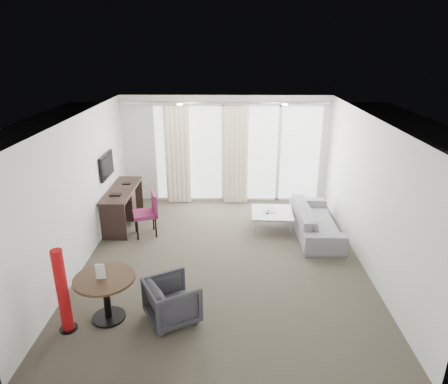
{
  "coord_description": "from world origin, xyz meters",
  "views": [
    {
      "loc": [
        0.1,
        -6.46,
        3.77
      ],
      "look_at": [
        0.0,
        0.6,
        1.1
      ],
      "focal_mm": 32.0,
      "sensor_mm": 36.0,
      "label": 1
    }
  ],
  "objects_px": {
    "coffee_table": "(272,220)",
    "rattan_chair_b": "(311,169)",
    "desk_chair": "(145,215)",
    "tub_armchair": "(172,301)",
    "round_table": "(107,298)",
    "sofa": "(316,220)",
    "desk": "(123,206)",
    "rattan_chair_a": "(246,168)",
    "red_lamp": "(62,291)"
  },
  "relations": [
    {
      "from": "desk_chair",
      "to": "round_table",
      "type": "distance_m",
      "value": 2.68
    },
    {
      "from": "desk",
      "to": "sofa",
      "type": "xyz_separation_m",
      "value": [
        4.11,
        -0.44,
        -0.1
      ]
    },
    {
      "from": "desk_chair",
      "to": "round_table",
      "type": "bearing_deg",
      "value": -108.45
    },
    {
      "from": "tub_armchair",
      "to": "round_table",
      "type": "bearing_deg",
      "value": 60.39
    },
    {
      "from": "desk_chair",
      "to": "tub_armchair",
      "type": "distance_m",
      "value": 2.85
    },
    {
      "from": "sofa",
      "to": "rattan_chair_a",
      "type": "relative_size",
      "value": 2.43
    },
    {
      "from": "desk",
      "to": "coffee_table",
      "type": "xyz_separation_m",
      "value": [
        3.22,
        -0.22,
        -0.21
      ]
    },
    {
      "from": "round_table",
      "to": "coffee_table",
      "type": "height_order",
      "value": "round_table"
    },
    {
      "from": "rattan_chair_a",
      "to": "desk",
      "type": "bearing_deg",
      "value": -125.68
    },
    {
      "from": "round_table",
      "to": "rattan_chair_b",
      "type": "xyz_separation_m",
      "value": [
        4.01,
        5.8,
        0.11
      ]
    },
    {
      "from": "round_table",
      "to": "rattan_chair_b",
      "type": "distance_m",
      "value": 7.05
    },
    {
      "from": "tub_armchair",
      "to": "coffee_table",
      "type": "relative_size",
      "value": 0.81
    },
    {
      "from": "round_table",
      "to": "rattan_chair_a",
      "type": "height_order",
      "value": "rattan_chair_a"
    },
    {
      "from": "coffee_table",
      "to": "rattan_chair_b",
      "type": "relative_size",
      "value": 0.94
    },
    {
      "from": "rattan_chair_a",
      "to": "tub_armchair",
      "type": "bearing_deg",
      "value": -92.31
    },
    {
      "from": "coffee_table",
      "to": "sofa",
      "type": "xyz_separation_m",
      "value": [
        0.89,
        -0.22,
        0.11
      ]
    },
    {
      "from": "red_lamp",
      "to": "rattan_chair_a",
      "type": "relative_size",
      "value": 1.47
    },
    {
      "from": "desk_chair",
      "to": "round_table",
      "type": "relative_size",
      "value": 1.06
    },
    {
      "from": "round_table",
      "to": "red_lamp",
      "type": "bearing_deg",
      "value": -153.5
    },
    {
      "from": "desk_chair",
      "to": "tub_armchair",
      "type": "bearing_deg",
      "value": -89.21
    },
    {
      "from": "desk_chair",
      "to": "rattan_chair_a",
      "type": "relative_size",
      "value": 1.07
    },
    {
      "from": "round_table",
      "to": "rattan_chair_a",
      "type": "distance_m",
      "value": 6.36
    },
    {
      "from": "rattan_chair_b",
      "to": "red_lamp",
      "type": "bearing_deg",
      "value": -140.55
    },
    {
      "from": "sofa",
      "to": "rattan_chair_b",
      "type": "height_order",
      "value": "rattan_chair_b"
    },
    {
      "from": "round_table",
      "to": "tub_armchair",
      "type": "distance_m",
      "value": 0.94
    },
    {
      "from": "red_lamp",
      "to": "sofa",
      "type": "height_order",
      "value": "red_lamp"
    },
    {
      "from": "round_table",
      "to": "coffee_table",
      "type": "xyz_separation_m",
      "value": [
        2.66,
        3.01,
        -0.15
      ]
    },
    {
      "from": "round_table",
      "to": "red_lamp",
      "type": "height_order",
      "value": "red_lamp"
    },
    {
      "from": "round_table",
      "to": "rattan_chair_a",
      "type": "relative_size",
      "value": 1.01
    },
    {
      "from": "red_lamp",
      "to": "coffee_table",
      "type": "height_order",
      "value": "red_lamp"
    },
    {
      "from": "coffee_table",
      "to": "rattan_chair_b",
      "type": "bearing_deg",
      "value": 64.17
    },
    {
      "from": "desk",
      "to": "rattan_chair_b",
      "type": "distance_m",
      "value": 5.25
    },
    {
      "from": "red_lamp",
      "to": "tub_armchair",
      "type": "relative_size",
      "value": 1.8
    },
    {
      "from": "sofa",
      "to": "rattan_chair_a",
      "type": "height_order",
      "value": "rattan_chair_a"
    },
    {
      "from": "coffee_table",
      "to": "rattan_chair_b",
      "type": "xyz_separation_m",
      "value": [
        1.35,
        2.79,
        0.26
      ]
    },
    {
      "from": "red_lamp",
      "to": "rattan_chair_b",
      "type": "relative_size",
      "value": 1.37
    },
    {
      "from": "tub_armchair",
      "to": "coffee_table",
      "type": "height_order",
      "value": "tub_armchair"
    },
    {
      "from": "tub_armchair",
      "to": "sofa",
      "type": "xyz_separation_m",
      "value": [
        2.6,
        2.8,
        -0.01
      ]
    },
    {
      "from": "tub_armchair",
      "to": "coffee_table",
      "type": "distance_m",
      "value": 3.48
    },
    {
      "from": "desk_chair",
      "to": "rattan_chair_b",
      "type": "relative_size",
      "value": 0.99
    },
    {
      "from": "rattan_chair_b",
      "to": "sofa",
      "type": "bearing_deg",
      "value": -112.67
    },
    {
      "from": "rattan_chair_b",
      "to": "round_table",
      "type": "bearing_deg",
      "value": -138.52
    },
    {
      "from": "red_lamp",
      "to": "coffee_table",
      "type": "relative_size",
      "value": 1.45
    },
    {
      "from": "tub_armchair",
      "to": "sofa",
      "type": "height_order",
      "value": "tub_armchair"
    },
    {
      "from": "round_table",
      "to": "sofa",
      "type": "xyz_separation_m",
      "value": [
        3.54,
        2.79,
        -0.04
      ]
    },
    {
      "from": "red_lamp",
      "to": "rattan_chair_b",
      "type": "height_order",
      "value": "red_lamp"
    },
    {
      "from": "desk_chair",
      "to": "tub_armchair",
      "type": "relative_size",
      "value": 1.31
    },
    {
      "from": "red_lamp",
      "to": "rattan_chair_a",
      "type": "xyz_separation_m",
      "value": [
        2.71,
        6.22,
        -0.2
      ]
    },
    {
      "from": "desk",
      "to": "rattan_chair_a",
      "type": "xyz_separation_m",
      "value": [
        2.78,
        2.74,
        0.02
      ]
    },
    {
      "from": "desk",
      "to": "rattan_chair_b",
      "type": "height_order",
      "value": "rattan_chair_b"
    }
  ]
}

